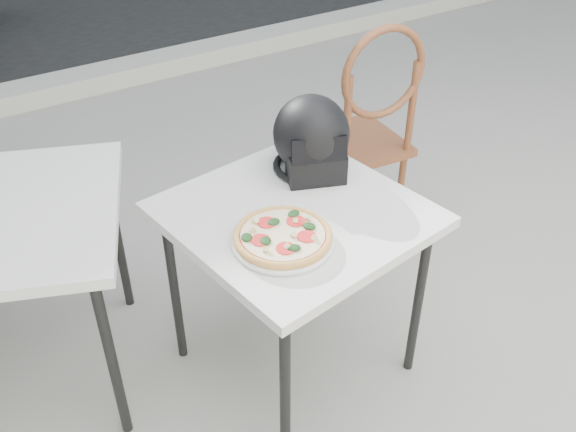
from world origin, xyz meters
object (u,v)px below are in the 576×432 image
cafe_chair_main (366,124)px  helmet (312,139)px  pizza (283,236)px  cafe_table_main (295,226)px  plate (283,241)px

cafe_chair_main → helmet: bearing=38.1°
pizza → helmet: bearing=44.4°
cafe_table_main → helmet: 0.30m
helmet → cafe_chair_main: (0.51, 0.33, -0.23)m
cafe_table_main → pizza: pizza is taller
cafe_table_main → cafe_chair_main: size_ratio=0.79×
helmet → cafe_chair_main: bearing=54.3°
pizza → cafe_chair_main: (0.81, 0.62, -0.14)m
helmet → plate: bearing=-114.0°
plate → cafe_chair_main: bearing=37.5°
cafe_table_main → helmet: (0.18, 0.17, 0.18)m
cafe_chair_main → plate: bearing=42.9°
cafe_table_main → plate: size_ratio=2.29×
plate → cafe_chair_main: size_ratio=0.34×
cafe_table_main → helmet: size_ratio=2.37×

